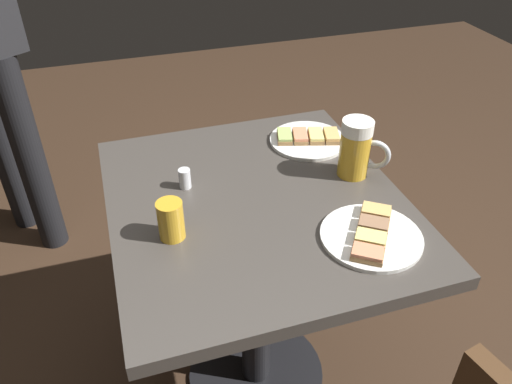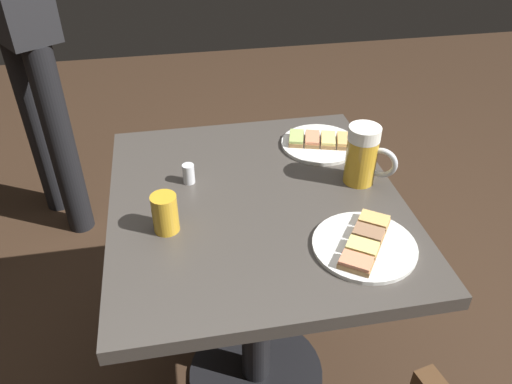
# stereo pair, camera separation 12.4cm
# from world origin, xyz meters

# --- Properties ---
(ground_plane) EXTENTS (6.00, 6.00, 0.00)m
(ground_plane) POSITION_xyz_m (0.00, 0.00, 0.00)
(ground_plane) COLOR #382619
(cafe_table) EXTENTS (0.72, 0.80, 0.73)m
(cafe_table) POSITION_xyz_m (0.00, 0.00, 0.57)
(cafe_table) COLOR black
(cafe_table) RESTS_ON ground_plane
(plate_near) EXTENTS (0.23, 0.23, 0.03)m
(plate_near) POSITION_xyz_m (-0.20, 0.22, 0.74)
(plate_near) COLOR white
(plate_near) RESTS_ON cafe_table
(plate_far) EXTENTS (0.22, 0.22, 0.03)m
(plate_far) POSITION_xyz_m (-0.23, -0.22, 0.74)
(plate_far) COLOR white
(plate_far) RESTS_ON cafe_table
(beer_mug) EXTENTS (0.12, 0.10, 0.16)m
(beer_mug) POSITION_xyz_m (-0.28, -0.03, 0.81)
(beer_mug) COLOR gold
(beer_mug) RESTS_ON cafe_table
(beer_glass_small) EXTENTS (0.06, 0.06, 0.09)m
(beer_glass_small) POSITION_xyz_m (0.22, 0.08, 0.77)
(beer_glass_small) COLOR gold
(beer_glass_small) RESTS_ON cafe_table
(salt_shaker) EXTENTS (0.03, 0.03, 0.05)m
(salt_shaker) POSITION_xyz_m (0.16, -0.10, 0.75)
(salt_shaker) COLOR silver
(salt_shaker) RESTS_ON cafe_table
(patron_standing) EXTENTS (0.33, 0.37, 1.55)m
(patron_standing) POSITION_xyz_m (0.70, -1.00, 0.90)
(patron_standing) COLOR black
(patron_standing) RESTS_ON ground_plane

